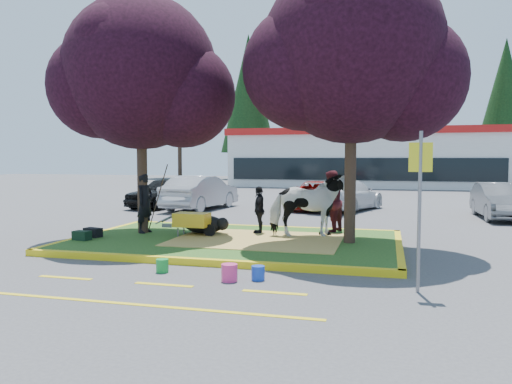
% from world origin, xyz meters
% --- Properties ---
extents(ground, '(90.00, 90.00, 0.00)m').
position_xyz_m(ground, '(0.00, 0.00, 0.00)').
color(ground, '#424244').
rests_on(ground, ground).
extents(median_island, '(8.00, 5.00, 0.15)m').
position_xyz_m(median_island, '(0.00, 0.00, 0.07)').
color(median_island, '#204A17').
rests_on(median_island, ground).
extents(curb_near, '(8.30, 0.16, 0.15)m').
position_xyz_m(curb_near, '(0.00, -2.58, 0.07)').
color(curb_near, yellow).
rests_on(curb_near, ground).
extents(curb_far, '(8.30, 0.16, 0.15)m').
position_xyz_m(curb_far, '(0.00, 2.58, 0.07)').
color(curb_far, yellow).
rests_on(curb_far, ground).
extents(curb_left, '(0.16, 5.30, 0.15)m').
position_xyz_m(curb_left, '(-4.08, 0.00, 0.07)').
color(curb_left, yellow).
rests_on(curb_left, ground).
extents(curb_right, '(0.16, 5.30, 0.15)m').
position_xyz_m(curb_right, '(4.08, 0.00, 0.07)').
color(curb_right, yellow).
rests_on(curb_right, ground).
extents(straw_bedding, '(4.20, 3.00, 0.01)m').
position_xyz_m(straw_bedding, '(0.60, 0.00, 0.15)').
color(straw_bedding, tan).
rests_on(straw_bedding, median_island).
extents(tree_purple_left, '(5.06, 4.20, 6.51)m').
position_xyz_m(tree_purple_left, '(-2.78, 0.38, 4.36)').
color(tree_purple_left, black).
rests_on(tree_purple_left, median_island).
extents(tree_purple_right, '(5.30, 4.40, 6.82)m').
position_xyz_m(tree_purple_right, '(2.92, 0.18, 4.56)').
color(tree_purple_right, black).
rests_on(tree_purple_right, median_island).
extents(fire_lane_stripe_a, '(1.10, 0.12, 0.01)m').
position_xyz_m(fire_lane_stripe_a, '(-2.00, -4.20, 0.00)').
color(fire_lane_stripe_a, yellow).
rests_on(fire_lane_stripe_a, ground).
extents(fire_lane_stripe_b, '(1.10, 0.12, 0.01)m').
position_xyz_m(fire_lane_stripe_b, '(0.00, -4.20, 0.00)').
color(fire_lane_stripe_b, yellow).
rests_on(fire_lane_stripe_b, ground).
extents(fire_lane_stripe_c, '(1.10, 0.12, 0.01)m').
position_xyz_m(fire_lane_stripe_c, '(2.00, -4.20, 0.00)').
color(fire_lane_stripe_c, yellow).
rests_on(fire_lane_stripe_c, ground).
extents(fire_lane_long, '(6.00, 0.10, 0.01)m').
position_xyz_m(fire_lane_long, '(0.00, -5.40, 0.00)').
color(fire_lane_long, yellow).
rests_on(fire_lane_long, ground).
extents(retail_building, '(20.40, 8.40, 4.40)m').
position_xyz_m(retail_building, '(2.00, 27.98, 2.25)').
color(retail_building, silver).
rests_on(retail_building, ground).
extents(treeline, '(46.58, 7.80, 14.63)m').
position_xyz_m(treeline, '(1.23, 37.61, 7.73)').
color(treeline, black).
rests_on(treeline, ground).
extents(cow, '(2.18, 1.46, 1.69)m').
position_xyz_m(cow, '(1.78, 0.76, 0.99)').
color(cow, white).
rests_on(cow, median_island).
extents(calf, '(1.20, 0.72, 0.51)m').
position_xyz_m(calf, '(-1.11, 0.68, 0.40)').
color(calf, black).
rests_on(calf, median_island).
extents(handler, '(0.49, 0.67, 1.67)m').
position_xyz_m(handler, '(-2.72, 0.39, 0.98)').
color(handler, black).
rests_on(handler, median_island).
extents(visitor_a, '(0.92, 1.02, 1.72)m').
position_xyz_m(visitor_a, '(2.25, 1.87, 1.01)').
color(visitor_a, '#46141A').
rests_on(visitor_a, median_island).
extents(visitor_b, '(0.43, 0.80, 1.30)m').
position_xyz_m(visitor_b, '(0.38, 1.07, 0.80)').
color(visitor_b, black).
rests_on(visitor_b, median_island).
extents(wheelbarrow, '(1.63, 0.55, 0.62)m').
position_xyz_m(wheelbarrow, '(-1.24, 0.18, 0.57)').
color(wheelbarrow, black).
rests_on(wheelbarrow, median_island).
extents(gear_bag_dark, '(0.52, 0.36, 0.24)m').
position_xyz_m(gear_bag_dark, '(-3.70, -0.66, 0.27)').
color(gear_bag_dark, black).
rests_on(gear_bag_dark, median_island).
extents(gear_bag_green, '(0.47, 0.33, 0.23)m').
position_xyz_m(gear_bag_green, '(-3.70, -1.16, 0.27)').
color(gear_bag_green, black).
rests_on(gear_bag_green, median_island).
extents(sign_post, '(0.38, 0.06, 2.68)m').
position_xyz_m(sign_post, '(4.30, -3.56, 1.67)').
color(sign_post, slate).
rests_on(sign_post, ground).
extents(bucket_green, '(0.27, 0.27, 0.26)m').
position_xyz_m(bucket_green, '(-0.45, -3.32, 0.13)').
color(bucket_green, green).
rests_on(bucket_green, ground).
extents(bucket_pink, '(0.33, 0.33, 0.31)m').
position_xyz_m(bucket_pink, '(1.04, -3.66, 0.16)').
color(bucket_pink, '#DD3179').
rests_on(bucket_pink, ground).
extents(bucket_blue, '(0.27, 0.27, 0.26)m').
position_xyz_m(bucket_blue, '(1.52, -3.44, 0.13)').
color(bucket_blue, '#173FBA').
rests_on(bucket_blue, ground).
extents(car_black, '(2.75, 4.32, 1.37)m').
position_xyz_m(car_black, '(-5.81, 8.30, 0.69)').
color(car_black, black).
rests_on(car_black, ground).
extents(car_silver, '(2.14, 4.61, 1.46)m').
position_xyz_m(car_silver, '(-3.99, 7.93, 0.73)').
color(car_silver, '#9C9EA3').
rests_on(car_silver, ground).
extents(car_red, '(2.04, 4.33, 1.20)m').
position_xyz_m(car_red, '(0.79, 9.39, 0.60)').
color(car_red, '#A9150E').
rests_on(car_red, ground).
extents(car_white, '(3.25, 4.88, 1.31)m').
position_xyz_m(car_white, '(2.13, 9.13, 0.66)').
color(car_white, silver).
rests_on(car_white, ground).
extents(car_grey, '(1.49, 4.01, 1.31)m').
position_xyz_m(car_grey, '(7.75, 7.61, 0.65)').
color(car_grey, '#55585C').
rests_on(car_grey, ground).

